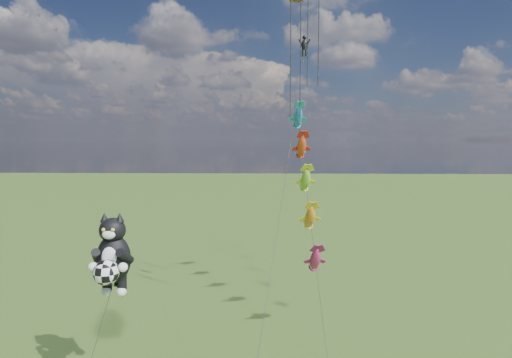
{
  "coord_description": "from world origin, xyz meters",
  "views": [
    {
      "loc": [
        11.65,
        -22.09,
        13.47
      ],
      "look_at": [
        10.55,
        10.41,
        10.5
      ],
      "focal_mm": 30.0,
      "sensor_mm": 36.0,
      "label": 1
    }
  ],
  "objects": [
    {
      "name": "parafoil_rig",
      "position": [
        14.04,
        9.74,
        20.74
      ],
      "size": [
        5.25,
        17.09,
        26.72
      ],
      "rotation": [
        0.0,
        0.0,
        -0.17
      ],
      "color": "brown",
      "rests_on": "ground"
    },
    {
      "name": "cat_kite_rig",
      "position": [
        2.87,
        0.83,
        7.06
      ],
      "size": [
        2.32,
        4.03,
        9.47
      ],
      "rotation": [
        0.0,
        0.0,
        -0.33
      ],
      "color": "brown",
      "rests_on": "ground"
    },
    {
      "name": "fish_windsock_rig",
      "position": [
        14.41,
        11.21,
        10.31
      ],
      "size": [
        1.72,
        15.92,
        18.39
      ],
      "rotation": [
        0.0,
        0.0,
        0.4
      ],
      "color": "brown",
      "rests_on": "ground"
    }
  ]
}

